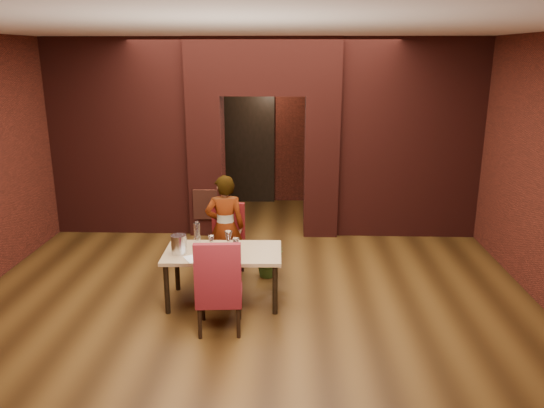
{
  "coord_description": "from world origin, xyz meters",
  "views": [
    {
      "loc": [
        0.48,
        -6.62,
        2.95
      ],
      "look_at": [
        0.21,
        0.0,
        1.06
      ],
      "focal_mm": 35.0,
      "sensor_mm": 36.0,
      "label": 1
    }
  ],
  "objects_px": {
    "wine_glass_a": "(211,243)",
    "wine_glass_b": "(229,240)",
    "wine_bucket": "(179,244)",
    "chair_far": "(225,242)",
    "wine_glass_c": "(236,247)",
    "potted_plant": "(268,261)",
    "dining_table": "(224,276)",
    "chair_near": "(219,284)",
    "person_seated": "(225,227)",
    "water_bottle": "(197,234)"
  },
  "relations": [
    {
      "from": "person_seated",
      "to": "wine_glass_b",
      "type": "relative_size",
      "value": 6.26
    },
    {
      "from": "person_seated",
      "to": "potted_plant",
      "type": "relative_size",
      "value": 3.19
    },
    {
      "from": "water_bottle",
      "to": "chair_far",
      "type": "bearing_deg",
      "value": 66.62
    },
    {
      "from": "dining_table",
      "to": "person_seated",
      "type": "bearing_deg",
      "value": 93.3
    },
    {
      "from": "chair_far",
      "to": "wine_glass_c",
      "type": "bearing_deg",
      "value": -67.04
    },
    {
      "from": "dining_table",
      "to": "chair_near",
      "type": "height_order",
      "value": "chair_near"
    },
    {
      "from": "dining_table",
      "to": "chair_far",
      "type": "xyz_separation_m",
      "value": [
        -0.07,
        0.76,
        0.17
      ]
    },
    {
      "from": "wine_bucket",
      "to": "wine_glass_b",
      "type": "bearing_deg",
      "value": 16.25
    },
    {
      "from": "wine_glass_a",
      "to": "wine_glass_b",
      "type": "relative_size",
      "value": 0.8
    },
    {
      "from": "dining_table",
      "to": "wine_glass_a",
      "type": "height_order",
      "value": "wine_glass_a"
    },
    {
      "from": "chair_near",
      "to": "potted_plant",
      "type": "distance_m",
      "value": 1.56
    },
    {
      "from": "dining_table",
      "to": "water_bottle",
      "type": "height_order",
      "value": "water_bottle"
    },
    {
      "from": "wine_glass_a",
      "to": "wine_glass_c",
      "type": "xyz_separation_m",
      "value": [
        0.31,
        -0.14,
        0.01
      ]
    },
    {
      "from": "dining_table",
      "to": "wine_glass_b",
      "type": "xyz_separation_m",
      "value": [
        0.06,
        0.07,
        0.44
      ]
    },
    {
      "from": "dining_table",
      "to": "person_seated",
      "type": "relative_size",
      "value": 0.98
    },
    {
      "from": "wine_glass_c",
      "to": "potted_plant",
      "type": "bearing_deg",
      "value": 69.53
    },
    {
      "from": "chair_far",
      "to": "wine_glass_a",
      "type": "distance_m",
      "value": 0.78
    },
    {
      "from": "dining_table",
      "to": "wine_bucket",
      "type": "xyz_separation_m",
      "value": [
        -0.51,
        -0.09,
        0.44
      ]
    },
    {
      "from": "person_seated",
      "to": "water_bottle",
      "type": "distance_m",
      "value": 0.64
    },
    {
      "from": "chair_near",
      "to": "person_seated",
      "type": "distance_m",
      "value": 1.42
    },
    {
      "from": "person_seated",
      "to": "water_bottle",
      "type": "xyz_separation_m",
      "value": [
        -0.27,
        -0.57,
        0.1
      ]
    },
    {
      "from": "wine_glass_b",
      "to": "water_bottle",
      "type": "height_order",
      "value": "water_bottle"
    },
    {
      "from": "person_seated",
      "to": "wine_glass_c",
      "type": "distance_m",
      "value": 0.86
    },
    {
      "from": "chair_far",
      "to": "wine_glass_b",
      "type": "xyz_separation_m",
      "value": [
        0.13,
        -0.69,
        0.27
      ]
    },
    {
      "from": "chair_far",
      "to": "wine_glass_b",
      "type": "relative_size",
      "value": 4.35
    },
    {
      "from": "wine_glass_b",
      "to": "potted_plant",
      "type": "xyz_separation_m",
      "value": [
        0.44,
        0.71,
        -0.55
      ]
    },
    {
      "from": "person_seated",
      "to": "dining_table",
      "type": "bearing_deg",
      "value": 87.02
    },
    {
      "from": "person_seated",
      "to": "chair_far",
      "type": "bearing_deg",
      "value": -87.51
    },
    {
      "from": "person_seated",
      "to": "wine_glass_b",
      "type": "distance_m",
      "value": 0.66
    },
    {
      "from": "chair_near",
      "to": "chair_far",
      "type": "bearing_deg",
      "value": -90.0
    },
    {
      "from": "chair_far",
      "to": "water_bottle",
      "type": "xyz_separation_m",
      "value": [
        -0.26,
        -0.61,
        0.32
      ]
    },
    {
      "from": "chair_near",
      "to": "wine_glass_c",
      "type": "relative_size",
      "value": 5.24
    },
    {
      "from": "dining_table",
      "to": "chair_near",
      "type": "xyz_separation_m",
      "value": [
        0.05,
        -0.68,
        0.21
      ]
    },
    {
      "from": "wine_glass_a",
      "to": "wine_bucket",
      "type": "xyz_separation_m",
      "value": [
        -0.36,
        -0.13,
        0.02
      ]
    },
    {
      "from": "dining_table",
      "to": "potted_plant",
      "type": "bearing_deg",
      "value": 55.57
    },
    {
      "from": "chair_far",
      "to": "wine_bucket",
      "type": "distance_m",
      "value": 1.0
    },
    {
      "from": "water_bottle",
      "to": "wine_glass_b",
      "type": "bearing_deg",
      "value": -11.79
    },
    {
      "from": "chair_near",
      "to": "wine_glass_a",
      "type": "xyz_separation_m",
      "value": [
        -0.19,
        0.71,
        0.21
      ]
    },
    {
      "from": "wine_glass_c",
      "to": "water_bottle",
      "type": "relative_size",
      "value": 0.63
    },
    {
      "from": "chair_near",
      "to": "wine_glass_b",
      "type": "xyz_separation_m",
      "value": [
        0.02,
        0.75,
        0.23
      ]
    },
    {
      "from": "chair_far",
      "to": "wine_glass_b",
      "type": "height_order",
      "value": "chair_far"
    },
    {
      "from": "chair_near",
      "to": "wine_glass_a",
      "type": "distance_m",
      "value": 0.77
    },
    {
      "from": "wine_bucket",
      "to": "potted_plant",
      "type": "relative_size",
      "value": 0.51
    },
    {
      "from": "dining_table",
      "to": "chair_far",
      "type": "relative_size",
      "value": 1.41
    },
    {
      "from": "chair_far",
      "to": "wine_glass_b",
      "type": "bearing_deg",
      "value": -71.54
    },
    {
      "from": "person_seated",
      "to": "wine_bucket",
      "type": "bearing_deg",
      "value": 53.44
    },
    {
      "from": "chair_near",
      "to": "water_bottle",
      "type": "relative_size",
      "value": 3.32
    },
    {
      "from": "chair_far",
      "to": "wine_glass_b",
      "type": "distance_m",
      "value": 0.75
    },
    {
      "from": "water_bottle",
      "to": "potted_plant",
      "type": "height_order",
      "value": "water_bottle"
    },
    {
      "from": "person_seated",
      "to": "wine_bucket",
      "type": "distance_m",
      "value": 0.93
    }
  ]
}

